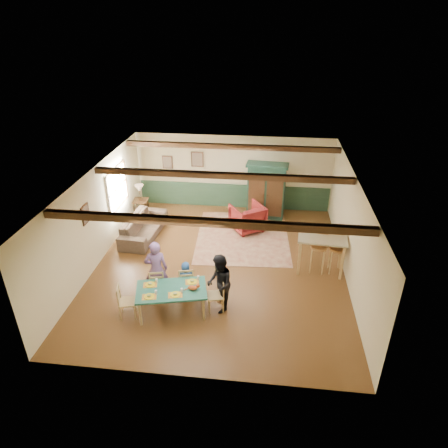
# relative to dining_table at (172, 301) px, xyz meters

# --- Properties ---
(floor) EXTENTS (8.00, 8.00, 0.00)m
(floor) POSITION_rel_dining_table_xyz_m (0.88, 2.13, -0.34)
(floor) COLOR #4E2F16
(floor) RESTS_ON ground
(wall_back) EXTENTS (7.00, 0.02, 2.70)m
(wall_back) POSITION_rel_dining_table_xyz_m (0.88, 6.13, 1.01)
(wall_back) COLOR beige
(wall_back) RESTS_ON floor
(wall_left) EXTENTS (0.02, 8.00, 2.70)m
(wall_left) POSITION_rel_dining_table_xyz_m (-2.62, 2.13, 1.01)
(wall_left) COLOR beige
(wall_left) RESTS_ON floor
(wall_right) EXTENTS (0.02, 8.00, 2.70)m
(wall_right) POSITION_rel_dining_table_xyz_m (4.38, 2.13, 1.01)
(wall_right) COLOR beige
(wall_right) RESTS_ON floor
(ceiling) EXTENTS (7.00, 8.00, 0.02)m
(ceiling) POSITION_rel_dining_table_xyz_m (0.88, 2.13, 2.36)
(ceiling) COLOR white
(ceiling) RESTS_ON wall_back
(wainscot_back) EXTENTS (6.95, 0.03, 0.90)m
(wainscot_back) POSITION_rel_dining_table_xyz_m (0.88, 6.11, 0.11)
(wainscot_back) COLOR #223F2B
(wainscot_back) RESTS_ON floor
(ceiling_beam_front) EXTENTS (6.95, 0.16, 0.16)m
(ceiling_beam_front) POSITION_rel_dining_table_xyz_m (0.88, -0.17, 2.27)
(ceiling_beam_front) COLOR black
(ceiling_beam_front) RESTS_ON ceiling
(ceiling_beam_mid) EXTENTS (6.95, 0.16, 0.16)m
(ceiling_beam_mid) POSITION_rel_dining_table_xyz_m (0.88, 2.53, 2.27)
(ceiling_beam_mid) COLOR black
(ceiling_beam_mid) RESTS_ON ceiling
(ceiling_beam_back) EXTENTS (6.95, 0.16, 0.16)m
(ceiling_beam_back) POSITION_rel_dining_table_xyz_m (0.88, 5.13, 2.27)
(ceiling_beam_back) COLOR black
(ceiling_beam_back) RESTS_ON ceiling
(window_left) EXTENTS (0.06, 1.60, 1.30)m
(window_left) POSITION_rel_dining_table_xyz_m (-2.59, 3.83, 1.21)
(window_left) COLOR white
(window_left) RESTS_ON wall_left
(picture_left_wall) EXTENTS (0.04, 0.42, 0.52)m
(picture_left_wall) POSITION_rel_dining_table_xyz_m (-2.59, 1.53, 1.41)
(picture_left_wall) COLOR gray
(picture_left_wall) RESTS_ON wall_left
(picture_back_a) EXTENTS (0.45, 0.04, 0.55)m
(picture_back_a) POSITION_rel_dining_table_xyz_m (-0.42, 6.10, 1.46)
(picture_back_a) COLOR gray
(picture_back_a) RESTS_ON wall_back
(picture_back_b) EXTENTS (0.38, 0.04, 0.48)m
(picture_back_b) POSITION_rel_dining_table_xyz_m (-1.52, 6.10, 1.31)
(picture_back_b) COLOR gray
(picture_back_b) RESTS_ON wall_back
(dining_table) EXTENTS (1.80, 1.26, 0.68)m
(dining_table) POSITION_rel_dining_table_xyz_m (0.00, 0.00, 0.00)
(dining_table) COLOR #1D5E4F
(dining_table) RESTS_ON floor
(dining_chair_far_left) EXTENTS (0.46, 0.48, 0.86)m
(dining_chair_far_left) POSITION_rel_dining_table_xyz_m (-0.51, 0.55, 0.09)
(dining_chair_far_left) COLOR tan
(dining_chair_far_left) RESTS_ON floor
(dining_chair_far_right) EXTENTS (0.46, 0.48, 0.86)m
(dining_chair_far_right) POSITION_rel_dining_table_xyz_m (0.20, 0.72, 0.09)
(dining_chair_far_right) COLOR tan
(dining_chair_far_right) RESTS_ON floor
(dining_chair_end_left) EXTENTS (0.48, 0.46, 0.86)m
(dining_chair_end_left) POSITION_rel_dining_table_xyz_m (-1.02, -0.24, 0.09)
(dining_chair_end_left) COLOR tan
(dining_chair_end_left) RESTS_ON floor
(dining_chair_end_right) EXTENTS (0.48, 0.46, 0.86)m
(dining_chair_end_right) POSITION_rel_dining_table_xyz_m (1.02, 0.24, 0.09)
(dining_chair_end_right) COLOR tan
(dining_chair_end_right) RESTS_ON floor
(person_man) EXTENTS (0.64, 0.50, 1.57)m
(person_man) POSITION_rel_dining_table_xyz_m (-0.52, 0.62, 0.44)
(person_man) COLOR #785693
(person_man) RESTS_ON floor
(person_woman) EXTENTS (0.72, 0.84, 1.50)m
(person_woman) POSITION_rel_dining_table_xyz_m (1.11, 0.26, 0.41)
(person_woman) COLOR black
(person_woman) RESTS_ON floor
(person_child) EXTENTS (0.50, 0.39, 0.91)m
(person_child) POSITION_rel_dining_table_xyz_m (0.19, 0.79, 0.12)
(person_child) COLOR #234C8D
(person_child) RESTS_ON floor
(cat) EXTENTS (0.35, 0.20, 0.16)m
(cat) POSITION_rel_dining_table_xyz_m (0.51, 0.03, 0.42)
(cat) COLOR #C95323
(cat) RESTS_ON dining_table
(place_setting_near_left) EXTENTS (0.42, 0.35, 0.11)m
(place_setting_near_left) POSITION_rel_dining_table_xyz_m (-0.43, -0.34, 0.40)
(place_setting_near_left) COLOR yellow
(place_setting_near_left) RESTS_ON dining_table
(place_setting_near_center) EXTENTS (0.42, 0.35, 0.11)m
(place_setting_near_center) POSITION_rel_dining_table_xyz_m (0.14, -0.20, 0.40)
(place_setting_near_center) COLOR yellow
(place_setting_near_center) RESTS_ON dining_table
(place_setting_far_left) EXTENTS (0.42, 0.35, 0.11)m
(place_setting_far_left) POSITION_rel_dining_table_xyz_m (-0.54, 0.11, 0.40)
(place_setting_far_left) COLOR yellow
(place_setting_far_left) RESTS_ON dining_table
(place_setting_far_right) EXTENTS (0.42, 0.35, 0.11)m
(place_setting_far_right) POSITION_rel_dining_table_xyz_m (0.43, 0.34, 0.40)
(place_setting_far_right) COLOR yellow
(place_setting_far_right) RESTS_ON dining_table
(area_rug) EXTENTS (3.13, 3.64, 0.01)m
(area_rug) POSITION_rel_dining_table_xyz_m (1.41, 3.87, -0.34)
(area_rug) COLOR beige
(area_rug) RESTS_ON floor
(armoire) EXTENTS (1.45, 0.68, 1.98)m
(armoire) POSITION_rel_dining_table_xyz_m (2.08, 5.41, 0.65)
(armoire) COLOR black
(armoire) RESTS_ON floor
(armchair) EXTENTS (1.34, 1.35, 0.90)m
(armchair) POSITION_rel_dining_table_xyz_m (1.52, 4.39, 0.11)
(armchair) COLOR #511014
(armchair) RESTS_ON floor
(sofa) EXTENTS (1.05, 2.35, 0.67)m
(sofa) POSITION_rel_dining_table_xyz_m (-1.78, 3.58, -0.01)
(sofa) COLOR #45372B
(sofa) RESTS_ON floor
(end_table) EXTENTS (0.54, 0.54, 0.61)m
(end_table) POSITION_rel_dining_table_xyz_m (-2.30, 5.00, -0.03)
(end_table) COLOR black
(end_table) RESTS_ON floor
(table_lamp) EXTENTS (0.34, 0.34, 0.56)m
(table_lamp) POSITION_rel_dining_table_xyz_m (-2.30, 5.00, 0.55)
(table_lamp) COLOR #D2AE88
(table_lamp) RESTS_ON end_table
(counter_table) EXTENTS (1.36, 0.86, 1.08)m
(counter_table) POSITION_rel_dining_table_xyz_m (3.67, 2.21, 0.20)
(counter_table) COLOR #BBB492
(counter_table) RESTS_ON floor
(bar_stool_left) EXTENTS (0.51, 0.54, 1.25)m
(bar_stool_left) POSITION_rel_dining_table_xyz_m (3.60, 2.20, 0.29)
(bar_stool_left) COLOR #BA8048
(bar_stool_left) RESTS_ON floor
(bar_stool_right) EXTENTS (0.43, 0.47, 1.20)m
(bar_stool_right) POSITION_rel_dining_table_xyz_m (4.11, 2.22, 0.26)
(bar_stool_right) COLOR #BA8048
(bar_stool_right) RESTS_ON floor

